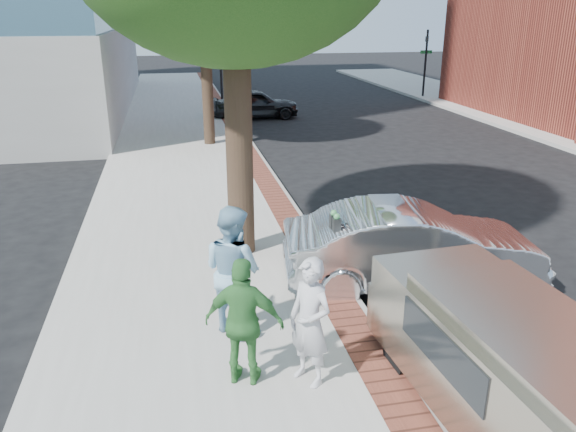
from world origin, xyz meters
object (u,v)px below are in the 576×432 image
object	(u,v)px
bg_car	(255,104)
person_green	(244,322)
van	(504,360)
parking_meter	(335,235)
person_gray	(310,322)
person_officer	(233,269)
sedan_silver	(412,247)

from	to	relation	value
bg_car	person_green	bearing A→B (deg)	170.37
person_green	van	world-z (taller)	person_green
parking_meter	person_green	xyz separation A→B (m)	(-1.82, -2.17, -0.18)
person_gray	van	world-z (taller)	person_gray
parking_meter	person_green	bearing A→B (deg)	-129.93
person_officer	van	size ratio (longest dim) A/B	0.44
parking_meter	person_gray	distance (m)	2.55
parking_meter	van	size ratio (longest dim) A/B	0.33
parking_meter	person_gray	size ratio (longest dim) A/B	0.85
bg_car	van	distance (m)	21.26
person_gray	person_green	size ratio (longest dim) A/B	1.00
person_gray	person_green	xyz separation A→B (m)	(-0.82, 0.16, 0.00)
person_gray	person_green	bearing A→B (deg)	-136.03
person_gray	van	bearing A→B (deg)	27.90
parking_meter	person_officer	size ratio (longest dim) A/B	0.74
parking_meter	van	xyz separation A→B (m)	(1.08, -3.41, -0.32)
person_gray	person_officer	world-z (taller)	person_officer
person_officer	parking_meter	bearing A→B (deg)	-104.10
van	bg_car	bearing A→B (deg)	85.55
person_gray	person_green	distance (m)	0.83
person_green	sedan_silver	world-z (taller)	person_green
person_gray	person_officer	distance (m)	1.70
person_officer	sedan_silver	distance (m)	3.53
parking_meter	person_gray	xyz separation A→B (m)	(-1.00, -2.33, -0.19)
parking_meter	sedan_silver	xyz separation A→B (m)	(1.53, 0.24, -0.45)
person_officer	person_gray	bearing A→B (deg)	169.40
person_green	sedan_silver	bearing A→B (deg)	-123.44
person_green	bg_car	xyz separation A→B (m)	(3.16, 20.02, -0.34)
person_green	bg_car	size ratio (longest dim) A/B	0.43
person_officer	person_green	bearing A→B (deg)	140.60
person_gray	sedan_silver	xyz separation A→B (m)	(2.52, 2.58, -0.26)
van	person_green	bearing A→B (deg)	153.12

